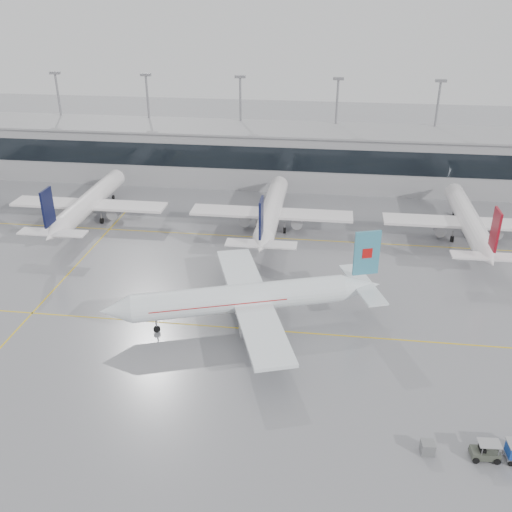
# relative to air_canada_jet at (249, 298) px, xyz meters

# --- Properties ---
(ground) EXTENTS (320.00, 320.00, 0.00)m
(ground) POSITION_rel_air_canada_jet_xyz_m (-0.45, -1.63, -3.86)
(ground) COLOR gray
(ground) RESTS_ON ground
(taxi_line_main) EXTENTS (120.00, 0.25, 0.01)m
(taxi_line_main) POSITION_rel_air_canada_jet_xyz_m (-0.45, -1.63, -3.86)
(taxi_line_main) COLOR yellow
(taxi_line_main) RESTS_ON ground
(taxi_line_north) EXTENTS (120.00, 0.25, 0.01)m
(taxi_line_north) POSITION_rel_air_canada_jet_xyz_m (-0.45, 28.37, -3.86)
(taxi_line_north) COLOR yellow
(taxi_line_north) RESTS_ON ground
(taxi_line_cross) EXTENTS (0.25, 60.00, 0.01)m
(taxi_line_cross) POSITION_rel_air_canada_jet_xyz_m (-30.45, 13.37, -3.86)
(taxi_line_cross) COLOR yellow
(taxi_line_cross) RESTS_ON ground
(terminal) EXTENTS (180.00, 15.00, 12.00)m
(terminal) POSITION_rel_air_canada_jet_xyz_m (-0.45, 60.37, 2.14)
(terminal) COLOR gray
(terminal) RESTS_ON ground
(terminal_glass) EXTENTS (180.00, 0.20, 5.00)m
(terminal_glass) POSITION_rel_air_canada_jet_xyz_m (-0.45, 52.82, 3.64)
(terminal_glass) COLOR black
(terminal_glass) RESTS_ON ground
(terminal_roof) EXTENTS (182.00, 16.00, 0.40)m
(terminal_roof) POSITION_rel_air_canada_jet_xyz_m (-0.45, 60.37, 8.34)
(terminal_roof) COLOR gray
(terminal_roof) RESTS_ON ground
(light_masts) EXTENTS (156.40, 1.00, 22.60)m
(light_masts) POSITION_rel_air_canada_jet_xyz_m (-0.45, 66.37, 9.48)
(light_masts) COLOR gray
(light_masts) RESTS_ON ground
(air_canada_jet) EXTENTS (37.26, 30.65, 12.12)m
(air_canada_jet) POSITION_rel_air_canada_jet_xyz_m (0.00, 0.00, 0.00)
(air_canada_jet) COLOR white
(air_canada_jet) RESTS_ON ground
(parked_jet_b) EXTENTS (29.64, 36.96, 11.72)m
(parked_jet_b) POSITION_rel_air_canada_jet_xyz_m (-35.45, 32.06, -0.15)
(parked_jet_b) COLOR white
(parked_jet_b) RESTS_ON ground
(parked_jet_c) EXTENTS (29.64, 36.96, 11.72)m
(parked_jet_c) POSITION_rel_air_canada_jet_xyz_m (-0.45, 32.06, -0.15)
(parked_jet_c) COLOR white
(parked_jet_c) RESTS_ON ground
(parked_jet_d) EXTENTS (29.64, 36.96, 11.72)m
(parked_jet_d) POSITION_rel_air_canada_jet_xyz_m (34.55, 32.06, -0.15)
(parked_jet_d) COLOR white
(parked_jet_d) RESTS_ON ground
(baggage_tug) EXTENTS (4.06, 1.84, 1.95)m
(baggage_tug) POSITION_rel_air_canada_jet_xyz_m (26.12, -21.22, -3.18)
(baggage_tug) COLOR #3D4237
(baggage_tug) RESTS_ON ground
(gse_unit) EXTENTS (1.41, 1.32, 1.32)m
(gse_unit) POSITION_rel_air_canada_jet_xyz_m (20.69, -21.26, -3.20)
(gse_unit) COLOR slate
(gse_unit) RESTS_ON ground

